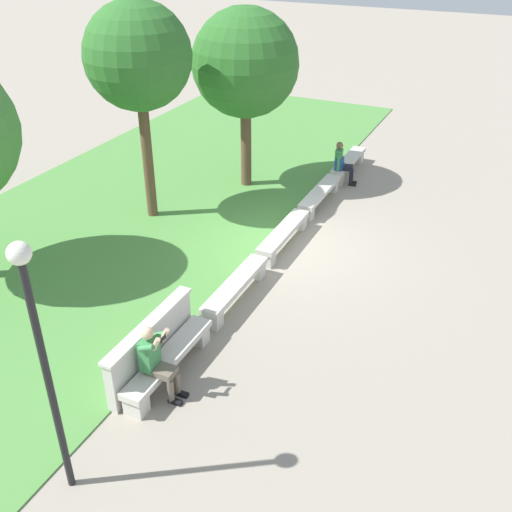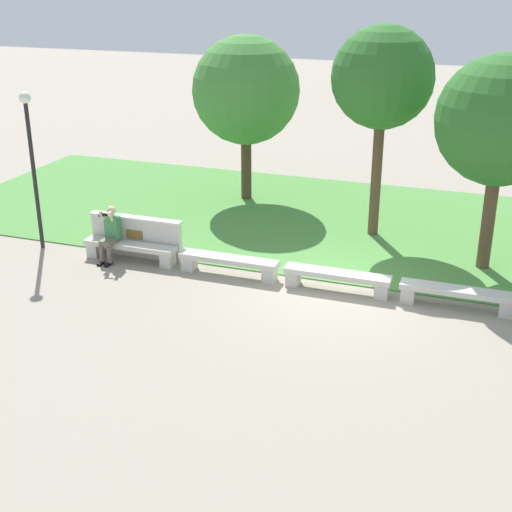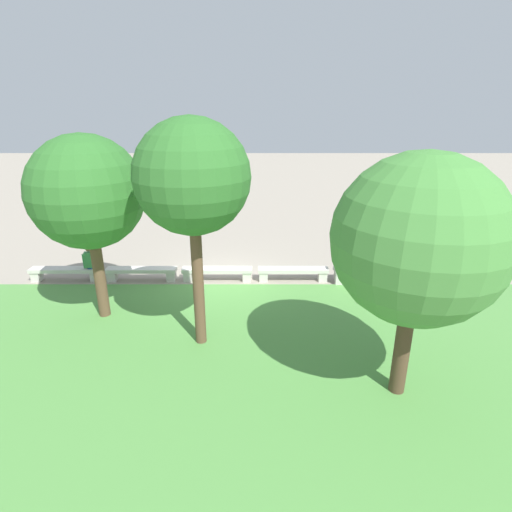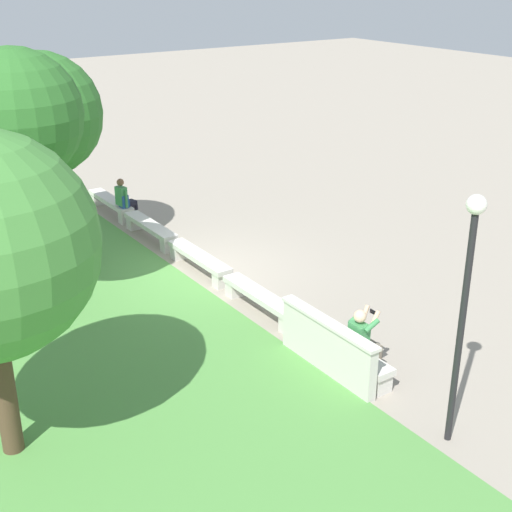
# 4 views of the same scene
# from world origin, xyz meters

# --- Properties ---
(ground_plane) EXTENTS (80.00, 80.00, 0.00)m
(ground_plane) POSITION_xyz_m (0.00, 0.00, 0.00)
(ground_plane) COLOR gray
(grass_strip) EXTENTS (24.48, 8.00, 0.03)m
(grass_strip) POSITION_xyz_m (0.00, 4.38, 0.01)
(grass_strip) COLOR #518E42
(grass_strip) RESTS_ON ground
(bench_main) EXTENTS (2.34, 0.40, 0.45)m
(bench_main) POSITION_xyz_m (-5.07, 0.00, 0.31)
(bench_main) COLOR beige
(bench_main) RESTS_ON ground
(bench_near) EXTENTS (2.34, 0.40, 0.45)m
(bench_near) POSITION_xyz_m (-2.53, 0.00, 0.31)
(bench_near) COLOR beige
(bench_near) RESTS_ON ground
(bench_mid) EXTENTS (2.34, 0.40, 0.45)m
(bench_mid) POSITION_xyz_m (0.00, 0.00, 0.31)
(bench_mid) COLOR beige
(bench_mid) RESTS_ON ground
(bench_far) EXTENTS (2.34, 0.40, 0.45)m
(bench_far) POSITION_xyz_m (2.53, 0.00, 0.31)
(bench_far) COLOR beige
(bench_far) RESTS_ON ground
(bench_end) EXTENTS (2.34, 0.40, 0.45)m
(bench_end) POSITION_xyz_m (5.07, 0.00, 0.31)
(bench_end) COLOR beige
(bench_end) RESTS_ON ground
(backrest_wall_with_plaque) EXTENTS (2.41, 0.24, 1.01)m
(backrest_wall_with_plaque) POSITION_xyz_m (-5.07, 0.34, 0.52)
(backrest_wall_with_plaque) COLOR beige
(backrest_wall_with_plaque) RESTS_ON ground
(person_photographer) EXTENTS (0.47, 0.72, 1.32)m
(person_photographer) POSITION_xyz_m (-5.53, -0.08, 0.74)
(person_photographer) COLOR black
(person_photographer) RESTS_ON ground
(person_distant) EXTENTS (0.48, 0.71, 1.26)m
(person_distant) POSITION_xyz_m (4.20, -0.06, 0.67)
(person_distant) COLOR black
(person_distant) RESTS_ON ground
(backpack) EXTENTS (0.28, 0.24, 0.43)m
(backpack) POSITION_xyz_m (4.13, -0.01, 0.63)
(backpack) COLOR #234C8C
(backpack) RESTS_ON bench_end
(tree_behind_wall) EXTENTS (2.52, 2.52, 5.34)m
(tree_behind_wall) POSITION_xyz_m (0.06, 3.76, 4.05)
(tree_behind_wall) COLOR brown
(tree_behind_wall) RESTS_ON ground
(tree_left_background) EXTENTS (3.12, 3.12, 4.83)m
(tree_left_background) POSITION_xyz_m (-4.17, 5.58, 3.26)
(tree_left_background) COLOR #4C3826
(tree_left_background) RESTS_ON ground
(tree_right_background) EXTENTS (2.88, 2.88, 4.92)m
(tree_right_background) POSITION_xyz_m (2.93, 2.41, 3.46)
(tree_right_background) COLOR brown
(tree_right_background) RESTS_ON ground
(lamp_post) EXTENTS (0.28, 0.28, 3.89)m
(lamp_post) POSITION_xyz_m (-7.60, 0.03, 2.54)
(lamp_post) COLOR black
(lamp_post) RESTS_ON ground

